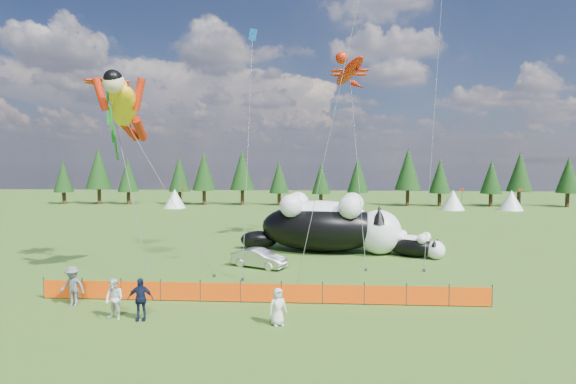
# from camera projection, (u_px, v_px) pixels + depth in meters

# --- Properties ---
(ground) EXTENTS (160.00, 160.00, 0.00)m
(ground) POSITION_uv_depth(u_px,v_px,m) (268.00, 286.00, 24.91)
(ground) COLOR #16380A
(ground) RESTS_ON ground
(safety_fence) EXTENTS (22.06, 0.06, 1.10)m
(safety_fence) POSITION_uv_depth(u_px,v_px,m) (261.00, 293.00, 21.89)
(safety_fence) COLOR #262626
(safety_fence) RESTS_ON ground
(tree_line) EXTENTS (90.00, 4.00, 8.00)m
(tree_line) POSITION_uv_depth(u_px,v_px,m) (299.00, 180.00, 69.43)
(tree_line) COLOR black
(tree_line) RESTS_ON ground
(festival_tents) EXTENTS (50.00, 3.20, 2.80)m
(festival_tents) POSITION_uv_depth(u_px,v_px,m) (374.00, 200.00, 63.96)
(festival_tents) COLOR white
(festival_tents) RESTS_ON ground
(cat_large) EXTENTS (12.35, 5.63, 4.47)m
(cat_large) POSITION_uv_depth(u_px,v_px,m) (328.00, 224.00, 34.03)
(cat_large) COLOR black
(cat_large) RESTS_ON ground
(cat_small) EXTENTS (4.57, 3.33, 1.80)m
(cat_small) POSITION_uv_depth(u_px,v_px,m) (414.00, 245.00, 32.37)
(cat_small) COLOR black
(cat_small) RESTS_ON ground
(car) EXTENTS (3.88, 2.69, 1.21)m
(car) POSITION_uv_depth(u_px,v_px,m) (259.00, 258.00, 29.17)
(car) COLOR silver
(car) RESTS_ON ground
(spectator_a) EXTENTS (0.63, 0.44, 1.63)m
(spectator_a) POSITION_uv_depth(u_px,v_px,m) (74.00, 287.00, 21.83)
(spectator_a) COLOR #5E5E63
(spectator_a) RESTS_ON ground
(spectator_b) EXTENTS (1.01, 0.81, 1.81)m
(spectator_b) POSITION_uv_depth(u_px,v_px,m) (114.00, 299.00, 19.55)
(spectator_b) COLOR silver
(spectator_b) RESTS_ON ground
(spectator_c) EXTENTS (1.16, 0.71, 1.87)m
(spectator_c) POSITION_uv_depth(u_px,v_px,m) (140.00, 299.00, 19.48)
(spectator_c) COLOR #131A35
(spectator_c) RESTS_ON ground
(spectator_d) EXTENTS (1.29, 0.75, 1.92)m
(spectator_d) POSITION_uv_depth(u_px,v_px,m) (72.00, 286.00, 21.40)
(spectator_d) COLOR #5E5E63
(spectator_d) RESTS_ON ground
(spectator_e) EXTENTS (0.92, 0.80, 1.59)m
(spectator_e) POSITION_uv_depth(u_px,v_px,m) (278.00, 307.00, 18.89)
(spectator_e) COLOR silver
(spectator_e) RESTS_ON ground
(superhero_kite) EXTENTS (7.73, 5.89, 12.50)m
(superhero_kite) POSITION_uv_depth(u_px,v_px,m) (124.00, 108.00, 25.36)
(superhero_kite) COLOR yellow
(superhero_kite) RESTS_ON ground
(gecko_kite) EXTENTS (5.37, 12.76, 16.76)m
(gecko_kite) POSITION_uv_depth(u_px,v_px,m) (349.00, 71.00, 36.41)
(gecko_kite) COLOR red
(gecko_kite) RESTS_ON ground
(flower_kite) EXTENTS (5.65, 5.58, 12.82)m
(flower_kite) POSITION_uv_depth(u_px,v_px,m) (108.00, 85.00, 27.31)
(flower_kite) COLOR red
(flower_kite) RESTS_ON ground
(diamond_kite_a) EXTENTS (0.99, 5.72, 16.45)m
(diamond_kite_a) POSITION_uv_depth(u_px,v_px,m) (252.00, 45.00, 29.97)
(diamond_kite_a) COLOR blue
(diamond_kite_a) RESTS_ON ground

